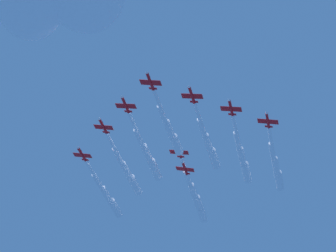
{
  "coord_description": "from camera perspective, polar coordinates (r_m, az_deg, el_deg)",
  "views": [
    {
      "loc": [
        44.3,
        176.1,
        6.61
      ],
      "look_at": [
        0.0,
        0.0,
        161.45
      ],
      "focal_mm": 63.85,
      "sensor_mm": 36.0,
      "label": 1
    }
  ],
  "objects": [
    {
      "name": "jet_port_inner",
      "position": [
        247.29,
        3.89,
        -1.69
      ],
      "size": [
        28.57,
        46.76,
        4.32
      ],
      "color": "red"
    },
    {
      "name": "jet_trail_port",
      "position": [
        279.7,
        2.49,
        -6.32
      ],
      "size": [
        28.68,
        49.26,
        4.26
      ],
      "color": "red"
    },
    {
      "name": "jet_starboard_outer",
      "position": [
        277.15,
        -5.84,
        -6.61
      ],
      "size": [
        29.71,
        48.85,
        4.36
      ],
      "color": "red"
    },
    {
      "name": "jet_starboard_inner",
      "position": [
        253.62,
        -1.96,
        -2.73
      ],
      "size": [
        29.25,
        49.61,
        4.28
      ],
      "color": "red"
    },
    {
      "name": "jet_port_outer",
      "position": [
        266.31,
        10.28,
        -3.81
      ],
      "size": [
        28.74,
        48.95,
        4.38
      ],
      "color": "red"
    },
    {
      "name": "jet_trail_starboard",
      "position": [
        286.32,
        2.84,
        -7.36
      ],
      "size": [
        26.38,
        44.95,
        4.38
      ],
      "color": "red"
    },
    {
      "name": "jet_starboard_mid",
      "position": [
        266.5,
        -3.92,
        -4.35
      ],
      "size": [
        29.73,
        49.28,
        4.37
      ],
      "color": "red"
    },
    {
      "name": "jet_port_mid",
      "position": [
        257.66,
        7.11,
        -2.98
      ],
      "size": [
        28.91,
        50.29,
        4.3
      ],
      "color": "red"
    },
    {
      "name": "jet_lead",
      "position": [
        238.17,
        0.17,
        -0.35
      ],
      "size": [
        26.99,
        44.17,
        4.4
      ],
      "color": "red"
    }
  ]
}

